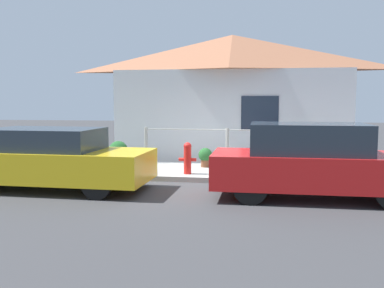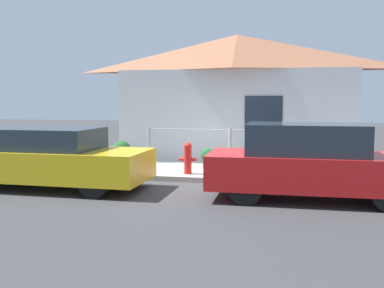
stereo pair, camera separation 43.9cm
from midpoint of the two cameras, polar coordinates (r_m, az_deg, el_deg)
name	(u,v)px [view 2 (the right image)]	position (r m, az deg, el deg)	size (l,w,h in m)	color
ground_plane	(219,184)	(10.20, 4.89, -5.29)	(60.00, 60.00, 0.00)	#38383A
sidewalk	(225,173)	(11.34, 5.58, -3.85)	(24.00, 2.34, 0.13)	#9E9E99
house	(237,60)	(13.93, 6.90, 11.05)	(7.65, 2.23, 4.06)	silver
fence	(230,145)	(12.25, 6.10, -0.08)	(4.90, 0.10, 1.05)	#999993
car_left	(51,158)	(9.97, -17.09, -1.80)	(4.33, 1.80, 1.36)	gold
car_right	(311,162)	(8.79, 16.93, -2.37)	(4.11, 1.63, 1.51)	red
fire_hydrant	(188,157)	(10.71, 0.62, -1.80)	(0.44, 0.20, 0.80)	red
potted_plant_near_hydrant	(207,156)	(11.82, 3.12, -1.66)	(0.38, 0.38, 0.53)	brown
potted_plant_by_fence	(121,151)	(12.47, -8.40, -0.97)	(0.56, 0.56, 0.68)	slate
potted_plant_corner	(296,157)	(11.74, 14.76, -1.69)	(0.42, 0.42, 0.58)	brown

